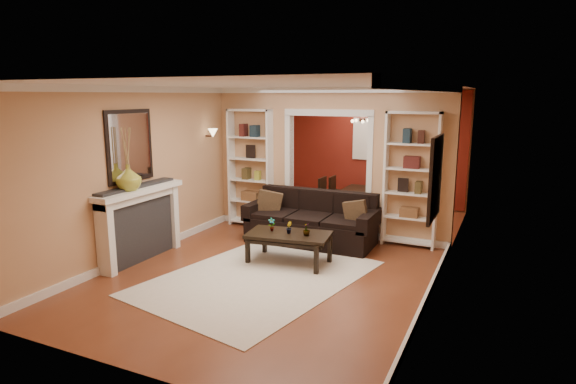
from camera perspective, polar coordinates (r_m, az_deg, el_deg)
The scene contains 30 objects.
floor at distance 8.14m, azimuth 1.72°, elevation -6.92°, with size 8.00×8.00×0.00m, color brown.
ceiling at distance 7.73m, azimuth 1.84°, elevation 12.44°, with size 8.00×8.00×0.00m, color white.
wall_back at distance 11.58m, azimuth 9.65°, elevation 5.25°, with size 8.00×8.00×0.00m, color tan.
wall_front at distance 4.51m, azimuth -18.77°, elevation -4.78°, with size 8.00×8.00×0.00m, color tan.
wall_left at distance 8.94m, azimuth -11.61°, elevation 3.40°, with size 8.00×8.00×0.00m, color tan.
wall_right at distance 7.25m, azimuth 18.35°, elevation 1.22°, with size 8.00×8.00×0.00m, color tan.
partition_wall at distance 8.93m, azimuth 4.83°, elevation 3.58°, with size 4.50×0.15×2.70m, color tan.
red_back_panel at distance 11.55m, azimuth 9.60°, elevation 5.09°, with size 4.44×0.04×2.64m, color maroon.
dining_window at distance 11.49m, azimuth 9.59°, elevation 6.21°, with size 0.78×0.03×0.98m, color #8CA5CC.
area_rug at distance 6.97m, azimuth -3.48°, elevation -10.10°, with size 2.35×3.28×0.01m, color beige.
sofa at distance 8.43m, azimuth 2.73°, elevation -3.12°, with size 2.29×0.99×0.89m, color black.
pillow_left at distance 8.69m, azimuth -2.26°, elevation -1.27°, with size 0.43×0.12×0.43m, color brown.
pillow_right at distance 8.10m, azimuth 8.01°, elevation -2.51°, with size 0.38×0.11×0.38m, color brown.
coffee_table at distance 7.48m, azimuth 0.09°, elevation -6.67°, with size 1.26×0.68×0.48m, color black.
plant_left at distance 7.50m, azimuth -1.95°, elevation -3.87°, with size 0.11×0.07×0.21m, color #336626.
plant_center at distance 7.38m, azimuth 0.09°, elevation -4.24°, with size 0.10×0.08×0.18m, color #336626.
plant_right at distance 7.27m, azimuth 2.20°, elevation -4.45°, with size 0.11×0.11×0.19m, color #336626.
bookshelf_left at distance 9.45m, azimuth -4.42°, elevation 2.79°, with size 0.90×0.30×2.30m, color white.
bookshelf_right at distance 8.39m, azimuth 14.38°, elevation 1.37°, with size 0.90×0.30×2.30m, color white.
fireplace at distance 7.85m, azimuth -16.96°, elevation -3.70°, with size 0.32×1.70×1.16m, color white.
vase at distance 7.54m, azimuth -18.39°, elevation 1.63°, with size 0.38×0.38×0.39m, color #A1A735.
mirror at distance 7.73m, azimuth -18.26°, elevation 5.20°, with size 0.03×0.95×1.10m, color silver.
wall_sconce at distance 9.28m, azimuth -9.21°, elevation 6.75°, with size 0.18×0.18×0.22m, color #FFE0A5.
framed_art at distance 6.24m, azimuth 16.99°, elevation 1.60°, with size 0.04×0.85×1.05m, color black.
dining_table at distance 10.65m, azimuth 8.52°, elevation -1.21°, with size 0.81×1.46×0.51m, color black.
dining_chair_nw at distance 10.50m, azimuth 5.20°, elevation -0.44°, with size 0.41×0.41×0.82m, color black.
dining_chair_ne at distance 10.20m, azimuth 11.02°, elevation -1.09°, with size 0.39×0.39×0.78m, color black.
dining_chair_sw at distance 11.06m, azimuth 6.26°, elevation -0.03°, with size 0.37×0.37×0.76m, color black.
dining_chair_se at distance 10.76m, azimuth 11.82°, elevation -0.12°, with size 0.45×0.45×0.91m, color black.
chandelier at distance 10.28m, azimuth 7.82°, elevation 8.30°, with size 0.50×0.50×0.30m, color #381F19.
Camera 1 is at (3.04, -7.10, 2.56)m, focal length 30.00 mm.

